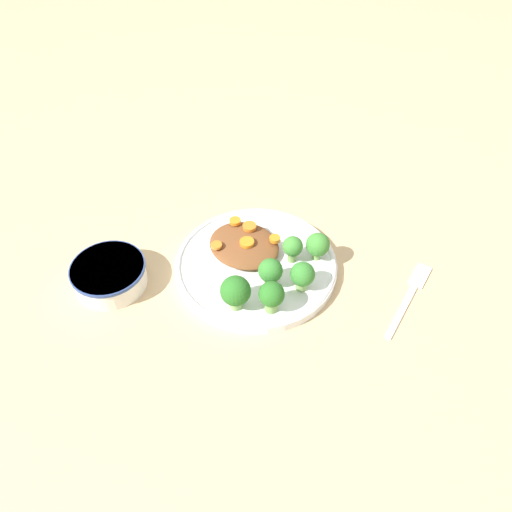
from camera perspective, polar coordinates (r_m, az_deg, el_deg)
The scene contains 16 objects.
ground_plane at distance 0.84m, azimuth 0.00°, elevation -1.46°, with size 4.00×4.00×0.00m, color tan.
plate at distance 0.83m, azimuth 0.00°, elevation -0.97°, with size 0.27×0.27×0.02m.
dip_bowl at distance 0.83m, azimuth -16.42°, elevation -1.99°, with size 0.12×0.12×0.04m.
stew_mound at distance 0.84m, azimuth -1.36°, elevation 1.25°, with size 0.12×0.11×0.02m, color brown.
broccoli_floret_0 at distance 0.77m, azimuth 5.18°, elevation -2.37°, with size 0.04×0.04×0.05m.
broccoli_floret_1 at distance 0.74m, azimuth -2.35°, elevation -4.10°, with size 0.05×0.05×0.06m.
broccoli_floret_2 at distance 0.77m, azimuth 1.66°, elevation -1.80°, with size 0.04×0.04×0.05m.
broccoli_floret_3 at distance 0.81m, azimuth 4.21°, elevation 1.00°, with size 0.03×0.03×0.05m.
broccoli_floret_4 at distance 0.74m, azimuth 1.79°, elevation -4.55°, with size 0.04×0.04×0.06m.
broccoli_floret_5 at distance 0.82m, azimuth 7.07°, elevation 1.25°, with size 0.04×0.04×0.05m.
carrot_slice_0 at distance 0.86m, azimuth -2.39°, elevation 4.00°, with size 0.02×0.02×0.01m, color orange.
carrot_slice_1 at distance 0.83m, azimuth 2.17°, elevation 1.98°, with size 0.02×0.02×0.01m, color orange.
carrot_slice_2 at distance 0.83m, azimuth -1.05°, elevation 1.56°, with size 0.02×0.02×0.01m, color orange.
carrot_slice_3 at distance 0.82m, azimuth -4.54°, elevation 1.23°, with size 0.02×0.02×0.00m, color orange.
carrot_slice_4 at distance 0.85m, azimuth -0.76°, elevation 3.38°, with size 0.02×0.02×0.01m, color orange.
fork at distance 0.84m, azimuth 17.35°, elevation -3.95°, with size 0.03×0.17×0.01m.
Camera 1 is at (0.34, -0.44, 0.62)m, focal length 35.00 mm.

